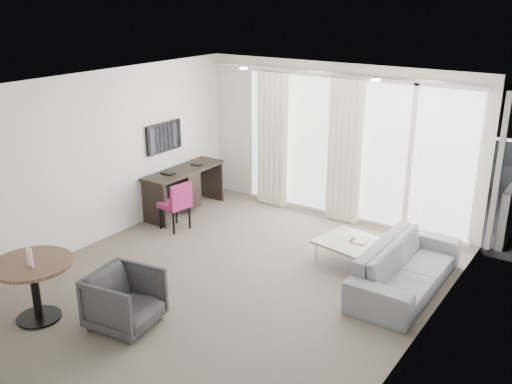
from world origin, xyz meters
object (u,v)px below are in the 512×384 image
Objects in this scene: tub_armchair at (125,300)px; desk at (185,190)px; rattan_chair_b at (446,182)px; rattan_chair_a at (399,177)px; round_table at (36,291)px; desk_chair at (174,205)px; coffee_table at (348,252)px; sofa at (406,267)px.

desk is at bearing 21.78° from tub_armchair.
tub_armchair is at bearing -106.49° from rattan_chair_b.
rattan_chair_a is (2.84, 2.80, 0.02)m from desk.
desk_chair is at bearing 99.35° from round_table.
rattan_chair_a is at bearing 98.11° from coffee_table.
desk_chair is at bearing -60.89° from desk.
desk is 3.99m from rattan_chair_a.
sofa is (3.34, 3.14, -0.06)m from round_table.
sofa is 2.80× the size of rattan_chair_b.
sofa is at bearing -81.44° from rattan_chair_b.
desk_chair is 1.09× the size of rattan_chair_b.
desk is 3.68m from tub_armchair.
round_table is at bearing -112.84° from rattan_chair_b.
desk_chair is 1.09× the size of tub_armchair.
desk is 0.80m from desk_chair.
tub_armchair is 0.35× the size of sofa.
rattan_chair_b is at bearing -24.61° from tub_armchair.
desk reaches higher than tub_armchair.
desk_chair is at bearing 92.71° from sofa.
desk_chair is 2.88m from tub_armchair.
coffee_table is 3.33m from rattan_chair_b.
round_table reaches higher than coffee_table.
desk_chair is 2.93m from coffee_table.
rattan_chair_a is at bearing -163.72° from rattan_chair_b.
desk_chair reaches higher than rattan_chair_b.
tub_armchair reaches higher than coffee_table.
desk is 4.24m from sofa.
round_table is at bearing -72.01° from desk_chair.
rattan_chair_b is at bearing 57.47° from desk_chair.
sofa is 3.60m from rattan_chair_b.
coffee_table is at bearing -69.40° from rattan_chair_a.
desk_chair reaches higher than tub_armchair.
tub_armchair is at bearing -59.82° from desk.
desk_chair is 4.97m from rattan_chair_b.
tub_armchair reaches higher than sofa.
coffee_table is (2.89, 0.44, -0.23)m from desk_chair.
rattan_chair_a is (2.45, 3.50, -0.00)m from desk_chair.
rattan_chair_b is (2.78, 6.70, 0.00)m from round_table.
desk is at bearing -140.55° from rattan_chair_b.
rattan_chair_b is at bearing 39.73° from desk.
sofa is (4.21, -0.52, -0.08)m from desk.
desk_chair is at bearing 22.08° from tub_armchair.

